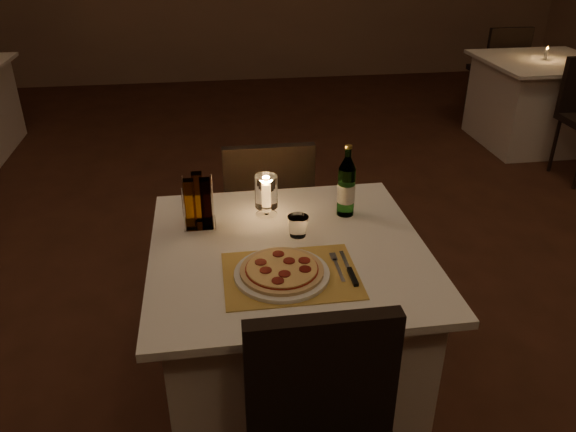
{
  "coord_description": "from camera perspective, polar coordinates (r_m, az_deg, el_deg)",
  "views": [
    {
      "loc": [
        -0.43,
        -2.04,
        1.8
      ],
      "look_at": [
        -0.18,
        -0.29,
        0.86
      ],
      "focal_mm": 35.0,
      "sensor_mm": 36.0,
      "label": 1
    }
  ],
  "objects": [
    {
      "name": "cruet_caddy",
      "position": [
        2.17,
        -9.1,
        1.28
      ],
      "size": [
        0.12,
        0.12,
        0.21
      ],
      "color": "white",
      "rests_on": "main_table"
    },
    {
      "name": "knife",
      "position": [
        1.9,
        6.42,
        -5.78
      ],
      "size": [
        0.02,
        0.22,
        0.01
      ],
      "color": "black",
      "rests_on": "placemat"
    },
    {
      "name": "neighbor_table_right",
      "position": [
        5.46,
        23.89,
        10.54
      ],
      "size": [
        1.0,
        1.0,
        0.74
      ],
      "color": "white",
      "rests_on": "ground"
    },
    {
      "name": "main_table",
      "position": [
        2.25,
        0.08,
        -11.21
      ],
      "size": [
        1.0,
        1.0,
        0.74
      ],
      "color": "white",
      "rests_on": "ground"
    },
    {
      "name": "neighbor_chair_rb",
      "position": [
        6.01,
        20.8,
        14.3
      ],
      "size": [
        0.42,
        0.42,
        0.9
      ],
      "color": "black",
      "rests_on": "ground"
    },
    {
      "name": "placemat",
      "position": [
        1.89,
        0.28,
        -6.04
      ],
      "size": [
        0.45,
        0.34,
        0.0
      ],
      "primitive_type": "cube",
      "color": "gold",
      "rests_on": "main_table"
    },
    {
      "name": "neighbor_candle_right",
      "position": [
        5.36,
        24.76,
        14.73
      ],
      "size": [
        0.03,
        0.03,
        0.11
      ],
      "color": "white",
      "rests_on": "neighbor_table_right"
    },
    {
      "name": "fork",
      "position": [
        1.94,
        4.97,
        -4.97
      ],
      "size": [
        0.02,
        0.18,
        0.0
      ],
      "color": "silver",
      "rests_on": "placemat"
    },
    {
      "name": "hurricane_candle",
      "position": [
        2.21,
        -2.23,
        2.36
      ],
      "size": [
        0.09,
        0.09,
        0.17
      ],
      "color": "white",
      "rests_on": "main_table"
    },
    {
      "name": "floor",
      "position": [
        2.76,
        2.84,
        -13.01
      ],
      "size": [
        8.0,
        10.0,
        0.02
      ],
      "primitive_type": "cube",
      "color": "#442316",
      "rests_on": "ground"
    },
    {
      "name": "plate",
      "position": [
        1.88,
        -0.63,
        -5.88
      ],
      "size": [
        0.32,
        0.32,
        0.01
      ],
      "primitive_type": "cylinder",
      "color": "white",
      "rests_on": "placemat"
    },
    {
      "name": "pizza",
      "position": [
        1.87,
        -0.62,
        -5.47
      ],
      "size": [
        0.28,
        0.28,
        0.02
      ],
      "color": "#D8B77F",
      "rests_on": "plate"
    },
    {
      "name": "tumbler",
      "position": [
        2.1,
        1.01,
        -1.03
      ],
      "size": [
        0.08,
        0.08,
        0.08
      ],
      "primitive_type": null,
      "color": "white",
      "rests_on": "main_table"
    },
    {
      "name": "water_bottle",
      "position": [
        2.23,
        5.95,
        2.93
      ],
      "size": [
        0.07,
        0.07,
        0.29
      ],
      "color": "#68B360",
      "rests_on": "main_table"
    },
    {
      "name": "chair_far",
      "position": [
        2.75,
        -2.1,
        1.02
      ],
      "size": [
        0.42,
        0.42,
        0.9
      ],
      "color": "black",
      "rests_on": "ground"
    }
  ]
}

